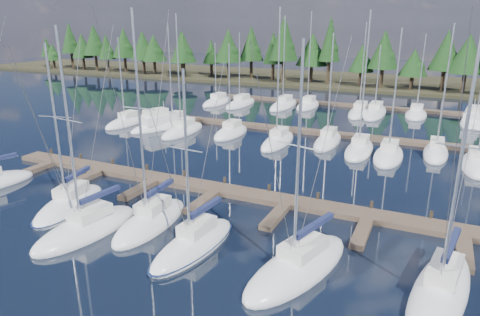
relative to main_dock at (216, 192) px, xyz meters
The scene contains 14 objects.
ground 12.65m from the main_dock, 90.00° to the left, with size 260.00×260.00×0.00m, color black.
far_shore 72.64m from the main_dock, 90.00° to the left, with size 220.00×30.00×0.60m, color #2B2918.
main_dock is the anchor object (origin of this frame).
back_docks 32.23m from the main_dock, 90.00° to the left, with size 50.00×21.80×0.40m.
front_sailboat_1 11.13m from the main_dock, 141.32° to the right, with size 4.55×8.46×12.85m.
front_sailboat_2 10.52m from the main_dock, 116.29° to the right, with size 4.03×8.30×14.01m.
front_sailboat_3 6.90m from the main_dock, 102.27° to the right, with size 3.05×7.90×14.96m.
front_sailboat_4 8.74m from the main_dock, 70.77° to the right, with size 3.34×8.22×11.79m.
front_sailboat_5 12.36m from the main_dock, 39.99° to the right, with size 5.44×9.49×13.45m.
front_sailboat_6 18.20m from the main_dock, 23.12° to the right, with size 4.06×9.79×14.66m.
back_sailboat_rows 27.59m from the main_dock, 90.26° to the left, with size 45.86×31.92×15.63m.
motor_yacht_left 24.05m from the main_dock, 135.96° to the left, with size 5.51×9.10×4.31m.
motor_yacht_right 42.07m from the main_dock, 61.54° to the left, with size 3.65×8.43×4.08m.
tree_line 63.20m from the main_dock, 88.78° to the left, with size 185.66×11.72×14.11m.
Camera 1 is at (15.31, -11.00, 13.38)m, focal length 32.00 mm.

